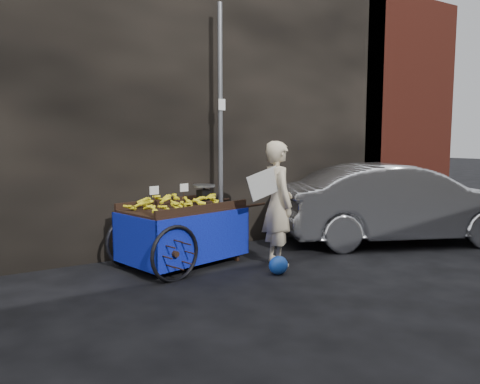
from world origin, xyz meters
TOP-DOWN VIEW (x-y plane):
  - ground at (0.00, 0.00)m, footprint 80.00×80.00m
  - building_wall at (0.39, 2.60)m, footprint 13.50×2.00m
  - street_pole at (0.30, 1.30)m, footprint 0.12×0.10m
  - banana_cart at (-0.68, 0.80)m, footprint 2.45×1.49m
  - vendor at (0.57, 0.09)m, footprint 0.88×0.75m
  - plastic_bag at (0.26, -0.35)m, footprint 0.28×0.23m
  - parked_car at (3.31, 0.13)m, footprint 4.51×3.10m

SIDE VIEW (x-z plane):
  - ground at x=0.00m, z-range 0.00..0.00m
  - plastic_bag at x=0.26m, z-range 0.00..0.26m
  - parked_car at x=3.31m, z-range 0.00..1.41m
  - banana_cart at x=-0.68m, z-range 0.15..1.39m
  - vendor at x=0.57m, z-range 0.00..1.82m
  - street_pole at x=0.30m, z-range 0.01..4.01m
  - building_wall at x=0.39m, z-range 0.00..5.00m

